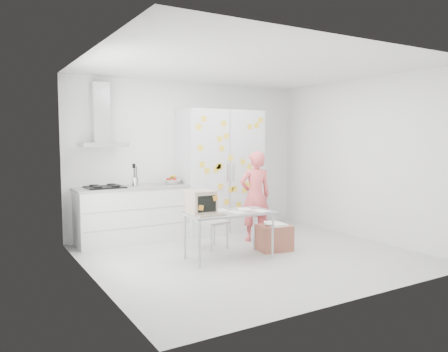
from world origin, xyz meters
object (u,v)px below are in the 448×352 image
person (255,196)px  desk (212,207)px  cardboard_box (274,237)px  chair (210,217)px

person → desk: bearing=40.9°
desk → cardboard_box: 1.21m
chair → desk: bearing=-126.6°
desk → person: bearing=32.9°
chair → cardboard_box: bearing=-49.3°
chair → person: bearing=-7.1°
person → cardboard_box: bearing=92.3°
desk → cardboard_box: (1.08, -0.00, -0.55)m
person → cardboard_box: (-0.11, -0.67, -0.55)m
person → cardboard_box: size_ratio=2.79×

